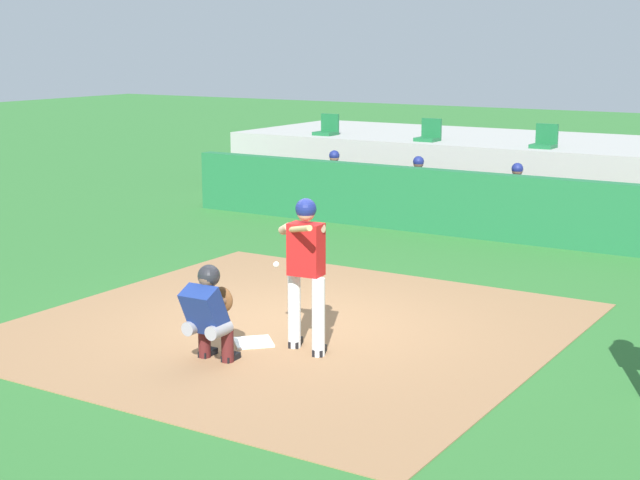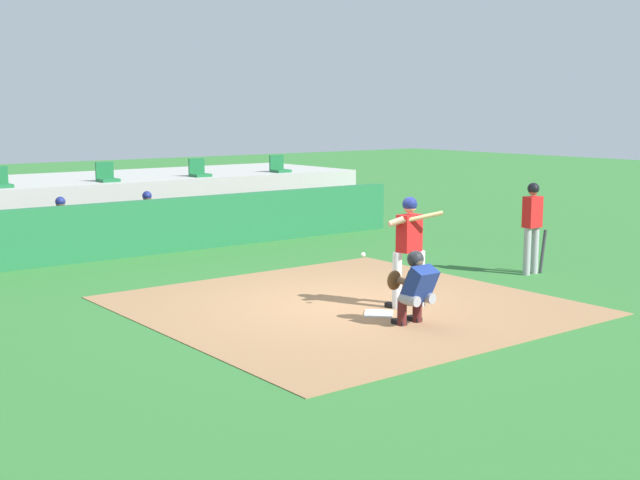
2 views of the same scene
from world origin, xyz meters
name	(u,v)px [view 1 (image 1 of 2)]	position (x,y,z in m)	size (l,w,h in m)	color
ground_plane	(291,327)	(0.00, 0.00, 0.00)	(80.00, 80.00, 0.00)	#2D6B2D
dirt_infield	(291,327)	(0.00, 0.00, 0.01)	(6.40, 6.40, 0.01)	#936B47
home_plate	(253,342)	(0.00, -0.80, 0.02)	(0.44, 0.44, 0.02)	white
batter_at_plate	(305,265)	(0.69, -0.73, 1.04)	(0.75, 0.70, 1.80)	silver
catcher_crouched	(210,310)	(-0.01, -1.59, 0.61)	(0.49, 1.60, 1.13)	gray
dugout_wall	(489,206)	(0.00, 6.50, 0.60)	(13.00, 0.30, 1.20)	#1E6638
dugout_bench	(509,218)	(0.00, 7.50, 0.23)	(11.80, 0.44, 0.45)	olive
dugout_player_0	(331,181)	(-3.86, 7.34, 0.67)	(0.49, 0.70, 1.30)	#939399
dugout_player_1	(415,188)	(-1.91, 7.34, 0.67)	(0.49, 0.70, 1.30)	#939399
dugout_player_2	(514,197)	(0.15, 7.34, 0.67)	(0.49, 0.70, 1.30)	#939399
stands_platform	(566,173)	(0.00, 10.90, 0.70)	(15.00, 4.40, 1.40)	#9E9E99
stadium_seat_0	(327,129)	(-5.20, 9.38, 1.53)	(0.46, 0.46, 0.48)	#196033
stadium_seat_1	(429,135)	(-2.60, 9.38, 1.53)	(0.46, 0.46, 0.48)	#196033
stadium_seat_2	(545,141)	(0.00, 9.38, 1.53)	(0.46, 0.46, 0.48)	#196033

